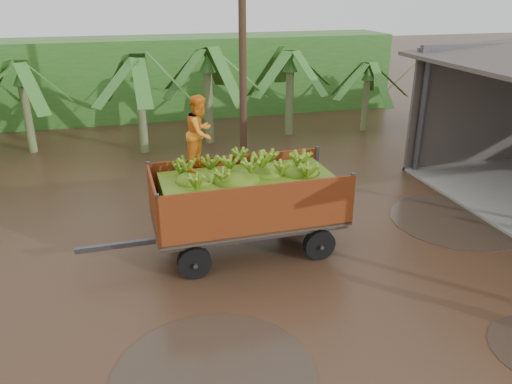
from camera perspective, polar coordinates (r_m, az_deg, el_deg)
The scene contains 5 objects.
ground at distance 10.75m, azimuth 9.36°, elevation -10.39°, with size 100.00×100.00×0.00m, color black.
hedge_north at distance 24.54m, azimuth -10.55°, elevation 12.82°, with size 22.00×3.00×3.60m, color #2D661E.
banana_trailer at distance 11.37m, azimuth -1.13°, elevation -0.58°, with size 6.02×2.18×3.65m.
utility_pole at distance 15.94m, azimuth -1.56°, elevation 17.19°, with size 1.20×0.24×8.50m.
banana_plants at distance 14.97m, azimuth -24.64°, elevation 5.23°, with size 24.45×20.35×4.34m.
Camera 1 is at (-3.98, -8.14, 5.79)m, focal length 35.00 mm.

